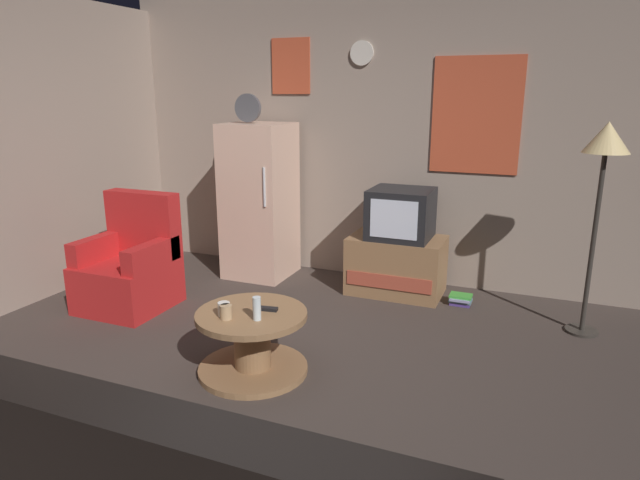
# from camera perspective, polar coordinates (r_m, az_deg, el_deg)

# --- Properties ---
(ground_plane) EXTENTS (12.00, 12.00, 0.00)m
(ground_plane) POSITION_cam_1_polar(r_m,az_deg,el_deg) (3.56, -6.80, -15.21)
(ground_plane) COLOR #3D332D
(wall_with_art) EXTENTS (5.20, 0.12, 2.74)m
(wall_with_art) POSITION_cam_1_polar(r_m,az_deg,el_deg) (5.36, 5.76, 10.61)
(wall_with_art) COLOR gray
(wall_with_art) RESTS_ON ground_plane
(fridge) EXTENTS (0.60, 0.62, 1.77)m
(fridge) POSITION_cam_1_polar(r_m,az_deg,el_deg) (5.45, -6.27, 4.06)
(fridge) COLOR beige
(fridge) RESTS_ON ground_plane
(tv_stand) EXTENTS (0.84, 0.53, 0.52)m
(tv_stand) POSITION_cam_1_polar(r_m,az_deg,el_deg) (5.07, 7.88, -2.58)
(tv_stand) COLOR #8E6642
(tv_stand) RESTS_ON ground_plane
(crt_tv) EXTENTS (0.54, 0.51, 0.44)m
(crt_tv) POSITION_cam_1_polar(r_m,az_deg,el_deg) (4.94, 8.35, 2.71)
(crt_tv) COLOR black
(crt_tv) RESTS_ON tv_stand
(standing_lamp) EXTENTS (0.32, 0.32, 1.59)m
(standing_lamp) POSITION_cam_1_polar(r_m,az_deg,el_deg) (4.43, 27.34, 7.82)
(standing_lamp) COLOR #332D28
(standing_lamp) RESTS_ON ground_plane
(coffee_table) EXTENTS (0.72, 0.72, 0.42)m
(coffee_table) POSITION_cam_1_polar(r_m,az_deg,el_deg) (3.68, -7.00, -10.43)
(coffee_table) COLOR #8E6642
(coffee_table) RESTS_ON ground_plane
(wine_glass) EXTENTS (0.05, 0.05, 0.15)m
(wine_glass) POSITION_cam_1_polar(r_m,az_deg,el_deg) (3.45, -6.54, -7.03)
(wine_glass) COLOR silver
(wine_glass) RESTS_ON coffee_table
(mug_ceramic_white) EXTENTS (0.08, 0.08, 0.09)m
(mug_ceramic_white) POSITION_cam_1_polar(r_m,az_deg,el_deg) (3.55, -9.89, -7.05)
(mug_ceramic_white) COLOR silver
(mug_ceramic_white) RESTS_ON coffee_table
(mug_ceramic_tan) EXTENTS (0.08, 0.08, 0.09)m
(mug_ceramic_tan) POSITION_cam_1_polar(r_m,az_deg,el_deg) (3.51, -9.67, -7.34)
(mug_ceramic_tan) COLOR tan
(mug_ceramic_tan) RESTS_ON coffee_table
(remote_control) EXTENTS (0.15, 0.07, 0.02)m
(remote_control) POSITION_cam_1_polar(r_m,az_deg,el_deg) (3.61, -5.58, -7.07)
(remote_control) COLOR black
(remote_control) RESTS_ON coffee_table
(armchair) EXTENTS (0.68, 0.68, 0.96)m
(armchair) POSITION_cam_1_polar(r_m,az_deg,el_deg) (4.97, -18.94, -2.72)
(armchair) COLOR red
(armchair) RESTS_ON ground_plane
(book_stack) EXTENTS (0.19, 0.18, 0.09)m
(book_stack) POSITION_cam_1_polar(r_m,az_deg,el_deg) (4.97, 14.31, -5.96)
(book_stack) COLOR #533B8E
(book_stack) RESTS_ON ground_plane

